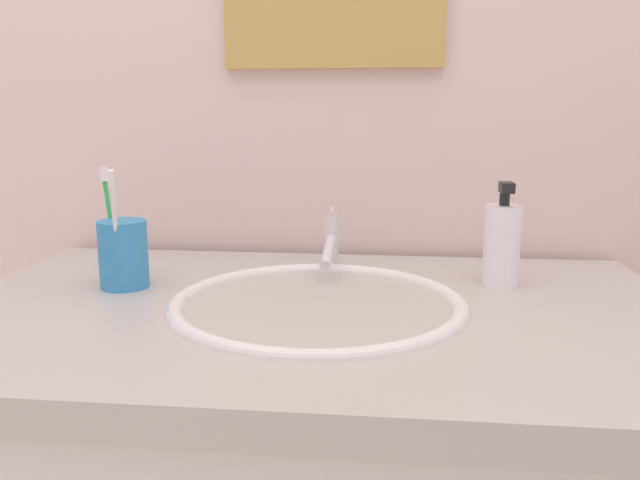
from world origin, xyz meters
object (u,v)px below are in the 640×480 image
soap_dispenser (502,244)px  toothbrush_green (110,216)px  toothbrush_white (115,223)px  faucet (330,244)px  toothbrush_cup (123,254)px

soap_dispenser → toothbrush_green: bearing=-175.9°
toothbrush_white → faucet: bearing=30.0°
toothbrush_cup → toothbrush_white: toothbrush_white is taller
toothbrush_cup → soap_dispenser: 0.61m
faucet → toothbrush_cup: size_ratio=1.46×
toothbrush_cup → soap_dispenser: size_ratio=0.64×
toothbrush_cup → toothbrush_white: bearing=-80.0°
faucet → toothbrush_cup: 0.35m
toothbrush_green → toothbrush_cup: bearing=-41.4°
faucet → soap_dispenser: (0.28, -0.07, 0.02)m
faucet → soap_dispenser: soap_dispenser is taller
toothbrush_cup → toothbrush_white: (0.01, -0.04, 0.06)m
faucet → toothbrush_white: 0.37m
faucet → soap_dispenser: bearing=-14.1°
toothbrush_green → faucet: bearing=18.5°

